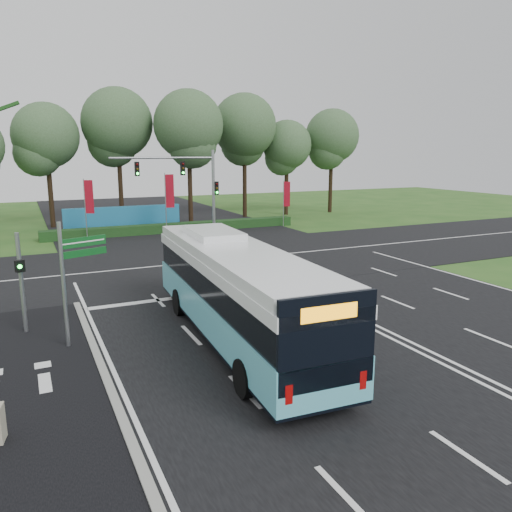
% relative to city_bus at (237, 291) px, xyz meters
% --- Properties ---
extents(ground, '(120.00, 120.00, 0.00)m').
position_rel_city_bus_xyz_m(ground, '(5.22, 1.16, -1.89)').
color(ground, '#27521B').
rests_on(ground, ground).
extents(road_main, '(20.00, 120.00, 0.04)m').
position_rel_city_bus_xyz_m(road_main, '(5.22, 1.16, -1.87)').
color(road_main, black).
rests_on(road_main, ground).
extents(road_cross, '(120.00, 14.00, 0.05)m').
position_rel_city_bus_xyz_m(road_cross, '(5.22, 13.16, -1.87)').
color(road_cross, black).
rests_on(road_cross, ground).
extents(bike_path, '(5.00, 18.00, 0.06)m').
position_rel_city_bus_xyz_m(bike_path, '(-7.28, -1.84, -1.86)').
color(bike_path, black).
rests_on(bike_path, ground).
extents(kerb_strip, '(0.25, 18.00, 0.12)m').
position_rel_city_bus_xyz_m(kerb_strip, '(-4.88, -1.84, -1.83)').
color(kerb_strip, gray).
rests_on(kerb_strip, ground).
extents(city_bus, '(3.46, 13.23, 3.76)m').
position_rel_city_bus_xyz_m(city_bus, '(0.00, 0.00, 0.00)').
color(city_bus, '#5ABED1').
rests_on(city_bus, ground).
extents(pedestrian_signal, '(0.36, 0.44, 3.90)m').
position_rel_city_bus_xyz_m(pedestrian_signal, '(-7.01, 4.14, 0.24)').
color(pedestrian_signal, gray).
rests_on(pedestrian_signal, ground).
extents(street_sign, '(1.66, 0.69, 4.50)m').
position_rel_city_bus_xyz_m(street_sign, '(-5.34, 2.09, 0.91)').
color(street_sign, gray).
rests_on(street_sign, ground).
extents(banner_flag_left, '(0.67, 0.32, 4.82)m').
position_rel_city_bus_xyz_m(banner_flag_left, '(-2.07, 24.54, 1.24)').
color(banner_flag_left, gray).
rests_on(banner_flag_left, ground).
extents(banner_flag_mid, '(0.76, 0.13, 5.15)m').
position_rel_city_bus_xyz_m(banner_flag_mid, '(4.35, 24.62, 1.43)').
color(banner_flag_mid, gray).
rests_on(banner_flag_mid, ground).
extents(banner_flag_right, '(0.58, 0.30, 4.27)m').
position_rel_city_bus_xyz_m(banner_flag_right, '(15.42, 24.59, 0.90)').
color(banner_flag_right, gray).
rests_on(banner_flag_right, ground).
extents(traffic_light_gantry, '(8.41, 0.28, 7.00)m').
position_rel_city_bus_xyz_m(traffic_light_gantry, '(5.42, 21.66, 2.77)').
color(traffic_light_gantry, gray).
rests_on(traffic_light_gantry, ground).
extents(hedge, '(22.00, 1.20, 0.80)m').
position_rel_city_bus_xyz_m(hedge, '(5.22, 25.66, -1.49)').
color(hedge, black).
rests_on(hedge, ground).
extents(blue_hoarding, '(10.00, 0.30, 2.20)m').
position_rel_city_bus_xyz_m(blue_hoarding, '(1.22, 28.16, -0.79)').
color(blue_hoarding, '#1C6D9B').
rests_on(blue_hoarding, ground).
extents(eucalyptus_row, '(46.41, 9.90, 12.87)m').
position_rel_city_bus_xyz_m(eucalyptus_row, '(6.61, 32.25, 6.80)').
color(eucalyptus_row, black).
rests_on(eucalyptus_row, ground).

